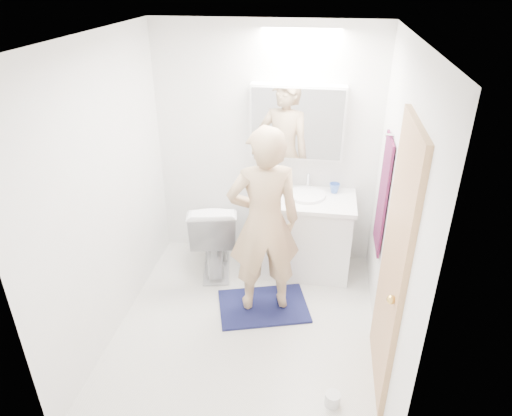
% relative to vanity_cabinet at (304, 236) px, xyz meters
% --- Properties ---
extents(floor, '(2.50, 2.50, 0.00)m').
position_rel_vanity_cabinet_xyz_m(floor, '(-0.43, -0.96, -0.39)').
color(floor, silver).
rests_on(floor, ground).
extents(ceiling, '(2.50, 2.50, 0.00)m').
position_rel_vanity_cabinet_xyz_m(ceiling, '(-0.43, -0.96, 2.01)').
color(ceiling, white).
rests_on(ceiling, floor).
extents(wall_back, '(2.50, 0.00, 2.50)m').
position_rel_vanity_cabinet_xyz_m(wall_back, '(-0.43, 0.29, 0.81)').
color(wall_back, white).
rests_on(wall_back, floor).
extents(wall_front, '(2.50, 0.00, 2.50)m').
position_rel_vanity_cabinet_xyz_m(wall_front, '(-0.43, -2.21, 0.81)').
color(wall_front, white).
rests_on(wall_front, floor).
extents(wall_left, '(0.00, 2.50, 2.50)m').
position_rel_vanity_cabinet_xyz_m(wall_left, '(-1.53, -0.96, 0.81)').
color(wall_left, white).
rests_on(wall_left, floor).
extents(wall_right, '(0.00, 2.50, 2.50)m').
position_rel_vanity_cabinet_xyz_m(wall_right, '(0.67, -0.96, 0.81)').
color(wall_right, white).
rests_on(wall_right, floor).
extents(vanity_cabinet, '(0.90, 0.55, 0.78)m').
position_rel_vanity_cabinet_xyz_m(vanity_cabinet, '(0.00, 0.00, 0.00)').
color(vanity_cabinet, white).
rests_on(vanity_cabinet, floor).
extents(countertop, '(0.95, 0.58, 0.04)m').
position_rel_vanity_cabinet_xyz_m(countertop, '(0.00, -0.00, 0.41)').
color(countertop, white).
rests_on(countertop, vanity_cabinet).
extents(sink_basin, '(0.36, 0.36, 0.03)m').
position_rel_vanity_cabinet_xyz_m(sink_basin, '(0.00, 0.03, 0.45)').
color(sink_basin, white).
rests_on(sink_basin, countertop).
extents(faucet, '(0.02, 0.02, 0.16)m').
position_rel_vanity_cabinet_xyz_m(faucet, '(0.00, 0.22, 0.51)').
color(faucet, silver).
rests_on(faucet, countertop).
extents(medicine_cabinet, '(0.88, 0.14, 0.70)m').
position_rel_vanity_cabinet_xyz_m(medicine_cabinet, '(-0.13, 0.21, 1.11)').
color(medicine_cabinet, white).
rests_on(medicine_cabinet, wall_back).
extents(mirror_panel, '(0.84, 0.01, 0.66)m').
position_rel_vanity_cabinet_xyz_m(mirror_panel, '(-0.13, 0.13, 1.11)').
color(mirror_panel, silver).
rests_on(mirror_panel, medicine_cabinet).
extents(toilet, '(0.61, 0.88, 0.82)m').
position_rel_vanity_cabinet_xyz_m(toilet, '(-0.90, -0.11, 0.02)').
color(toilet, white).
rests_on(toilet, floor).
extents(bath_rug, '(0.92, 0.75, 0.02)m').
position_rel_vanity_cabinet_xyz_m(bath_rug, '(-0.32, -0.68, -0.38)').
color(bath_rug, '#161644').
rests_on(bath_rug, floor).
extents(person, '(0.71, 0.56, 1.69)m').
position_rel_vanity_cabinet_xyz_m(person, '(-0.32, -0.68, 0.50)').
color(person, tan).
rests_on(person, bath_rug).
extents(door, '(0.04, 0.80, 2.00)m').
position_rel_vanity_cabinet_xyz_m(door, '(0.65, -1.31, 0.61)').
color(door, tan).
rests_on(door, wall_right).
extents(door_knob, '(0.06, 0.06, 0.06)m').
position_rel_vanity_cabinet_xyz_m(door_knob, '(0.61, -1.61, 0.56)').
color(door_knob, gold).
rests_on(door_knob, door).
extents(towel, '(0.02, 0.42, 1.00)m').
position_rel_vanity_cabinet_xyz_m(towel, '(0.65, -0.41, 0.71)').
color(towel, black).
rests_on(towel, wall_right).
extents(towel_hook, '(0.07, 0.02, 0.02)m').
position_rel_vanity_cabinet_xyz_m(towel_hook, '(0.63, -0.41, 1.23)').
color(towel_hook, silver).
rests_on(towel_hook, wall_right).
extents(soap_bottle_a, '(0.12, 0.12, 0.24)m').
position_rel_vanity_cabinet_xyz_m(soap_bottle_a, '(-0.25, 0.15, 0.55)').
color(soap_bottle_a, tan).
rests_on(soap_bottle_a, countertop).
extents(soap_bottle_b, '(0.10, 0.10, 0.15)m').
position_rel_vanity_cabinet_xyz_m(soap_bottle_b, '(-0.24, 0.18, 0.51)').
color(soap_bottle_b, '#506EAB').
rests_on(soap_bottle_b, countertop).
extents(toothbrush_cup, '(0.14, 0.14, 0.10)m').
position_rel_vanity_cabinet_xyz_m(toothbrush_cup, '(0.26, 0.16, 0.48)').
color(toothbrush_cup, '#416AC5').
rests_on(toothbrush_cup, countertop).
extents(toilet_paper_roll, '(0.11, 0.11, 0.10)m').
position_rel_vanity_cabinet_xyz_m(toilet_paper_roll, '(0.32, -1.66, -0.34)').
color(toilet_paper_roll, silver).
rests_on(toilet_paper_roll, floor).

